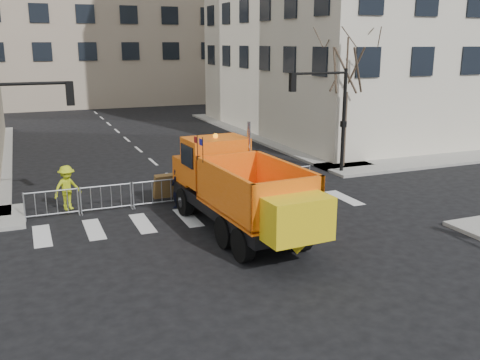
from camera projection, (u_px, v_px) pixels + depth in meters
name	position (u px, v px, depth m)	size (l,w,h in m)	color
ground	(275.00, 266.00, 16.42)	(120.00, 120.00, 0.00)	black
sidewalk_back	(192.00, 193.00, 24.02)	(64.00, 5.00, 0.15)	gray
traffic_light_right	(344.00, 122.00, 27.39)	(0.18, 0.18, 5.40)	black
crowd_barriers	(181.00, 190.00, 22.82)	(12.60, 0.60, 1.10)	#9EA0A5
street_tree	(345.00, 99.00, 28.28)	(3.00, 3.00, 7.50)	#382B21
plow_truck	(240.00, 188.00, 18.84)	(3.39, 9.91, 3.79)	black
cop_a	(177.00, 188.00, 22.08)	(0.61, 0.40, 1.67)	black
cop_b	(210.00, 181.00, 22.58)	(0.94, 0.74, 1.94)	black
cop_c	(191.00, 185.00, 22.30)	(1.04, 0.43, 1.78)	black
worker	(67.00, 188.00, 21.25)	(1.17, 0.67, 1.81)	#BBCA17
newspaper_box	(265.00, 169.00, 25.89)	(0.45, 0.40, 1.10)	#B2230D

